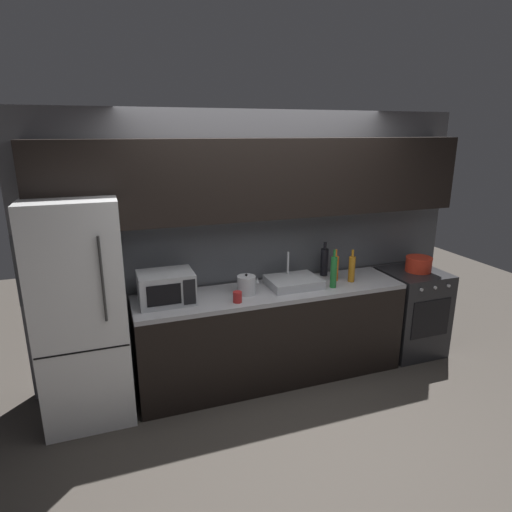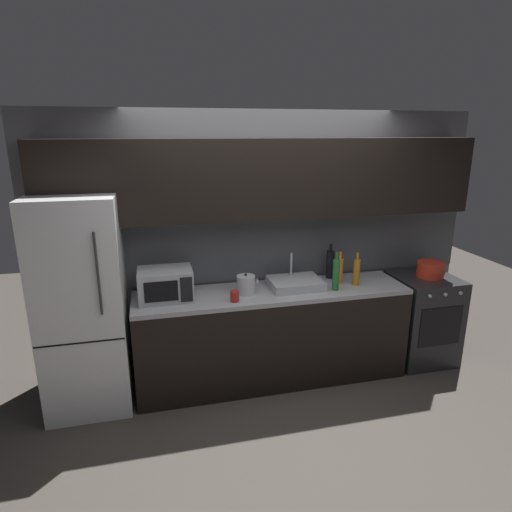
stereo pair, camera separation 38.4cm
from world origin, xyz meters
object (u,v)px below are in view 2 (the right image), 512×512
Objects in this scene: microwave at (165,284)px; wine_bottle_dark at (330,264)px; oven_range at (422,318)px; wine_bottle_orange at (340,271)px; kettle at (246,285)px; mug_red at (235,296)px; cooking_pot at (430,269)px; wine_bottle_amber at (357,272)px; refrigerator at (83,305)px; wine_bottle_green at (336,274)px.

microwave is 1.62m from wine_bottle_dark.
microwave is at bearing 179.56° from oven_range.
wine_bottle_dark is at bearing 98.27° from wine_bottle_orange.
kettle is 0.93m from wine_bottle_orange.
wine_bottle_orange is 1.09m from mug_red.
wine_bottle_orange reaches higher than microwave.
cooking_pot is (2.03, 0.18, 0.03)m from mug_red.
wine_bottle_dark reaches higher than wine_bottle_amber.
mug_red is at bearing -159.29° from wine_bottle_dark.
kettle is (1.38, -0.02, 0.07)m from refrigerator.
wine_bottle_amber is 3.36× the size of mug_red.
wine_bottle_amber reaches higher than microwave.
wine_bottle_amber reaches higher than cooking_pot.
mug_red is (-1.04, -0.39, -0.10)m from wine_bottle_dark.
mug_red is at bearing -176.85° from wine_bottle_green.
wine_bottle_orange is 0.20m from wine_bottle_green.
oven_range is 1.09m from wine_bottle_orange.
microwave is at bearing -173.05° from wine_bottle_dark.
refrigerator is at bearing 171.88° from mug_red.
wine_bottle_amber is 1.19× the size of cooking_pot.
microwave is 1.47× the size of wine_bottle_orange.
refrigerator is 3.28m from cooking_pot.
wine_bottle_green is at bearing -173.16° from oven_range.
microwave is 2.60m from cooking_pot.
wine_bottle_green is at bearing -161.13° from wine_bottle_amber.
cooking_pot is (0.96, -0.04, -0.05)m from wine_bottle_orange.
wine_bottle_green is at bearing -7.61° from kettle.
wine_bottle_green is 1.09m from cooking_pot.
wine_bottle_dark reaches higher than mug_red.
microwave is 1.44× the size of wine_bottle_amber.
wine_bottle_dark is (0.90, 0.23, 0.06)m from kettle.
oven_range is 9.50× the size of mug_red.
cooking_pot is at bearing -2.42° from wine_bottle_orange.
wine_bottle_amber reaches higher than oven_range.
wine_bottle_orange is 1.17× the size of cooking_pot.
wine_bottle_amber is at bearing -57.76° from wine_bottle_dark.
wine_bottle_amber reaches higher than mug_red.
kettle is 2.13× the size of mug_red.
refrigerator is at bearing -178.45° from microwave.
microwave is at bearing 178.08° from wine_bottle_amber.
wine_bottle_dark is (2.29, 0.21, 0.13)m from refrigerator.
refrigerator is at bearing 179.98° from oven_range.
wine_bottle_green is (1.52, -0.14, 0.02)m from microwave.
wine_bottle_orange is at bearing 3.55° from kettle.
wine_bottle_orange is 0.86× the size of wine_bottle_green.
kettle is 0.65× the size of wine_bottle_orange.
refrigerator is at bearing -180.00° from cooking_pot.
wine_bottle_orange is at bearing 11.64° from mug_red.
wine_bottle_orange is at bearing 1.01° from refrigerator.
kettle is at bearing -176.45° from wine_bottle_orange.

